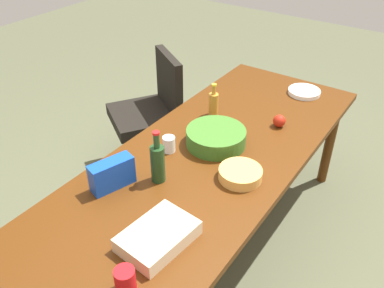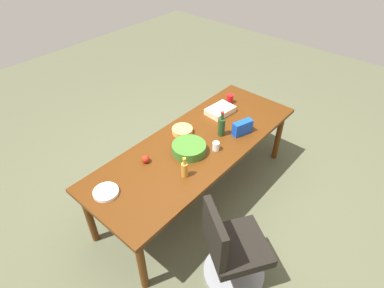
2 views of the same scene
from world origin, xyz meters
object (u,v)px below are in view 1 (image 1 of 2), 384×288
sheet_cake (158,236)px  chip_bag_blue (112,174)px  salad_bowl (216,137)px  paper_plate_stack (304,92)px  conference_table (204,169)px  paper_cup (169,144)px  dressing_bottle (213,103)px  chip_bowl (240,174)px  wine_bottle (158,162)px  red_solo_cup (125,281)px  office_chair (150,124)px  apple_red (279,121)px

sheet_cake → chip_bag_blue: 0.45m
salad_bowl → chip_bag_blue: (0.60, -0.22, 0.03)m
paper_plate_stack → salad_bowl: size_ratio=0.65×
conference_table → paper_cup: bearing=-77.8°
dressing_bottle → chip_bowl: bearing=44.1°
wine_bottle → red_solo_cup: wine_bottle is taller
office_chair → apple_red: bearing=87.7°
red_solo_cup → sheet_cake: bearing=-169.0°
paper_plate_stack → wine_bottle: wine_bottle is taller
chip_bowl → red_solo_cup: red_solo_cup is taller
sheet_cake → conference_table: bearing=-164.9°
chip_bowl → apple_red: bearing=-174.9°
dressing_bottle → red_solo_cup: bearing=18.3°
salad_bowl → dressing_bottle: 0.34m
paper_cup → apple_red: bearing=146.1°
office_chair → paper_plate_stack: (-0.45, 1.04, 0.40)m
paper_plate_stack → salad_bowl: 0.90m
red_solo_cup → wine_bottle: bearing=-152.2°
conference_table → sheet_cake: (0.61, 0.16, 0.10)m
conference_table → office_chair: office_chair is taller
conference_table → wine_bottle: bearing=-19.0°
wine_bottle → sheet_cake: size_ratio=0.90×
office_chair → apple_red: 1.15m
chip_bowl → paper_cup: paper_cup is taller
conference_table → red_solo_cup: red_solo_cup is taller
apple_red → sheet_cake: size_ratio=0.24×
wine_bottle → chip_bowl: 0.42m
chip_bowl → chip_bag_blue: 0.64m
conference_table → red_solo_cup: 0.89m
paper_plate_stack → apple_red: size_ratio=2.89×
paper_plate_stack → dressing_bottle: size_ratio=1.02×
paper_cup → chip_bowl: bearing=91.3°
salad_bowl → paper_plate_stack: bearing=168.5°
sheet_cake → salad_bowl: 0.79m
chip_bowl → paper_cup: 0.44m
sheet_cake → salad_bowl: bearing=-166.1°
office_chair → salad_bowl: office_chair is taller
chip_bowl → wine_bottle: bearing=-54.1°
chip_bowl → paper_cup: bearing=-88.7°
paper_cup → red_solo_cup: bearing=27.1°
office_chair → apple_red: office_chair is taller
office_chair → chip_bowl: 1.35m
office_chair → paper_cup: office_chair is taller
conference_table → wine_bottle: 0.34m
conference_table → chip_bowl: chip_bowl is taller
wine_bottle → chip_bowl: bearing=125.9°
apple_red → wine_bottle: bearing=-19.1°
red_solo_cup → chip_bag_blue: 0.62m
sheet_cake → paper_cup: size_ratio=3.56×
red_solo_cup → chip_bag_blue: chip_bag_blue is taller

